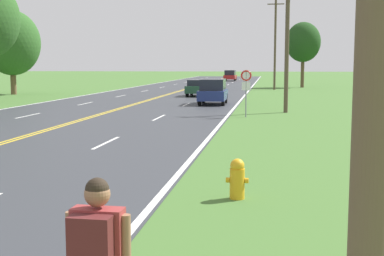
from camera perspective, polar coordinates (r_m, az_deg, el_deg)
hitchhiker_person at (r=4.95m, az=-10.11°, el=-13.18°), size 0.60×0.44×1.78m
fire_hydrant at (r=11.11m, az=4.85°, el=-5.38°), size 0.47×0.31×0.84m
traffic_sign at (r=28.06m, az=5.79°, el=4.95°), size 0.60×0.10×2.48m
utility_pole_midground at (r=31.12m, az=10.09°, el=8.40°), size 1.80×0.24×7.07m
utility_pole_far at (r=58.96m, az=8.86°, el=8.95°), size 1.80×0.24×9.75m
tree_left_verge at (r=65.28m, az=11.78°, el=8.94°), size 4.09×4.09×7.71m
tree_mid_treeline at (r=51.81m, az=-18.66°, el=8.58°), size 5.12×5.12×7.63m
car_dark_blue_suv_nearest at (r=36.96m, az=2.26°, el=3.96°), size 1.87×3.99×1.75m
car_dark_green_hatchback_approaching at (r=46.45m, az=0.73°, el=4.38°), size 1.88×3.97×1.44m
car_red_suv_mid_near at (r=88.97m, az=4.10°, el=5.63°), size 1.95×4.18×1.77m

